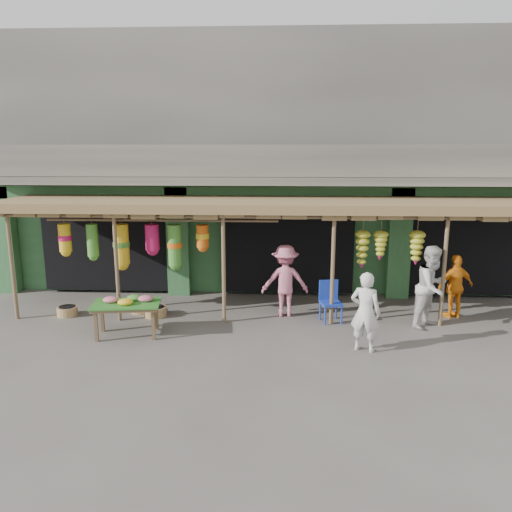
{
  "coord_description": "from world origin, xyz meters",
  "views": [
    {
      "loc": [
        -0.23,
        -11.32,
        4.0
      ],
      "look_at": [
        -0.81,
        1.0,
        1.34
      ],
      "focal_mm": 35.0,
      "sensor_mm": 36.0,
      "label": 1
    }
  ],
  "objects_px": {
    "blue_chair": "(330,299)",
    "person_front": "(365,312)",
    "flower_table": "(127,305)",
    "person_shopper": "(285,281)",
    "person_vendor": "(455,286)",
    "person_right": "(432,287)"
  },
  "relations": [
    {
      "from": "person_vendor",
      "to": "person_shopper",
      "type": "distance_m",
      "value": 4.08
    },
    {
      "from": "person_vendor",
      "to": "person_shopper",
      "type": "height_order",
      "value": "person_shopper"
    },
    {
      "from": "person_right",
      "to": "person_shopper",
      "type": "distance_m",
      "value": 3.38
    },
    {
      "from": "flower_table",
      "to": "blue_chair",
      "type": "bearing_deg",
      "value": 6.77
    },
    {
      "from": "person_vendor",
      "to": "person_shopper",
      "type": "xyz_separation_m",
      "value": [
        -4.07,
        -0.04,
        0.1
      ]
    },
    {
      "from": "blue_chair",
      "to": "person_vendor",
      "type": "xyz_separation_m",
      "value": [
        3.02,
        0.39,
        0.24
      ]
    },
    {
      "from": "blue_chair",
      "to": "person_front",
      "type": "bearing_deg",
      "value": -85.73
    },
    {
      "from": "blue_chair",
      "to": "person_right",
      "type": "distance_m",
      "value": 2.31
    },
    {
      "from": "person_front",
      "to": "person_vendor",
      "type": "xyz_separation_m",
      "value": [
        2.5,
        2.15,
        -0.04
      ]
    },
    {
      "from": "person_front",
      "to": "blue_chair",
      "type": "bearing_deg",
      "value": -51.39
    },
    {
      "from": "flower_table",
      "to": "person_right",
      "type": "bearing_deg",
      "value": -0.33
    },
    {
      "from": "blue_chair",
      "to": "person_front",
      "type": "height_order",
      "value": "person_front"
    },
    {
      "from": "person_shopper",
      "to": "person_front",
      "type": "bearing_deg",
      "value": 122.7
    },
    {
      "from": "blue_chair",
      "to": "person_front",
      "type": "relative_size",
      "value": 0.59
    },
    {
      "from": "blue_chair",
      "to": "flower_table",
      "type": "bearing_deg",
      "value": -177.92
    },
    {
      "from": "person_right",
      "to": "person_shopper",
      "type": "bearing_deg",
      "value": 128.61
    },
    {
      "from": "flower_table",
      "to": "person_vendor",
      "type": "bearing_deg",
      "value": 4.01
    },
    {
      "from": "person_shopper",
      "to": "flower_table",
      "type": "bearing_deg",
      "value": 19.38
    },
    {
      "from": "person_front",
      "to": "person_shopper",
      "type": "relative_size",
      "value": 0.94
    },
    {
      "from": "person_front",
      "to": "person_right",
      "type": "distance_m",
      "value": 2.28
    },
    {
      "from": "person_front",
      "to": "person_shopper",
      "type": "xyz_separation_m",
      "value": [
        -1.58,
        2.11,
        0.06
      ]
    },
    {
      "from": "flower_table",
      "to": "person_shopper",
      "type": "bearing_deg",
      "value": 15.94
    }
  ]
}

